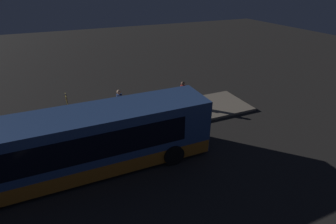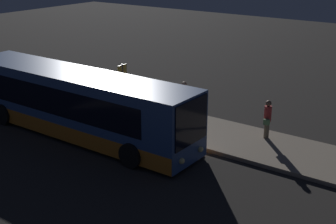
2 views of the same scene
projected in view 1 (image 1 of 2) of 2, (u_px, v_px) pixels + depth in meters
The scene contains 9 objects.
ground at pixel (119, 159), 13.14m from camera, with size 80.00×80.00×0.00m, color #2B2826.
platform at pixel (105, 127), 15.84m from camera, with size 20.00×3.48×0.17m.
bus_lead at pixel (75, 145), 11.66m from camera, with size 12.62×2.71×2.95m.
passenger_boarding at pixel (110, 112), 15.62m from camera, with size 0.49×0.49×1.61m.
passenger_waiting at pixel (120, 102), 16.40m from camera, with size 0.55×0.61×1.87m.
passenger_with_bags at pixel (183, 92), 17.99m from camera, with size 0.44×0.56×1.75m.
suitcase at pixel (130, 114), 16.57m from camera, with size 0.40×0.27×0.84m.
sign_post at pixel (68, 110), 14.22m from camera, with size 0.10×0.65×2.51m.
trash_bin at pixel (95, 113), 16.66m from camera, with size 0.44×0.44×0.65m.
Camera 1 is at (-1.96, -10.74, 8.09)m, focal length 28.00 mm.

